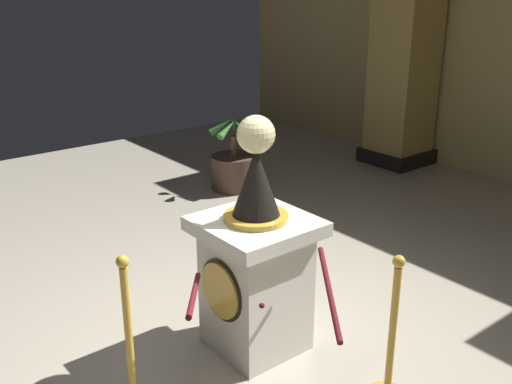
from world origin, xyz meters
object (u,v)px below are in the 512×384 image
stanchion_near (130,354)px  stanchion_far (391,350)px  potted_palm_left (234,168)px  pedestal_clock (255,265)px

stanchion_near → stanchion_far: (0.99, 1.33, -0.01)m
potted_palm_left → pedestal_clock: bearing=-34.3°
pedestal_clock → potted_palm_left: pedestal_clock is taller
stanchion_near → potted_palm_left: (-2.93, 3.00, -0.09)m
stanchion_near → stanchion_far: bearing=53.3°
stanchion_far → potted_palm_left: bearing=156.8°
pedestal_clock → stanchion_far: 1.09m
stanchion_near → stanchion_far: 1.65m
stanchion_near → pedestal_clock: bearing=90.6°
stanchion_near → potted_palm_left: stanchion_near is taller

